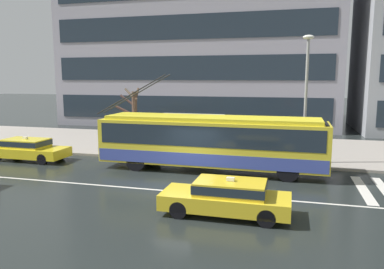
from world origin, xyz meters
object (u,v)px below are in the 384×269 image
object	(u,v)px
bus_shelter	(191,124)
street_tree_bare	(134,115)
taxi_queued_behind_bus	(27,148)
taxi_oncoming_near	(227,196)
pedestrian_at_shelter	(287,131)
street_lamp	(306,89)
pedestrian_approaching_curb	(185,125)
trolleybus	(211,141)

from	to	relation	value
bus_shelter	street_tree_bare	bearing A→B (deg)	166.76
taxi_queued_behind_bus	taxi_oncoming_near	world-z (taller)	same
pedestrian_at_shelter	street_lamp	xyz separation A→B (m)	(0.91, -0.72, 2.47)
taxi_oncoming_near	bus_shelter	xyz separation A→B (m)	(-3.88, 9.55, 1.32)
bus_shelter	street_tree_bare	world-z (taller)	street_tree_bare
street_lamp	pedestrian_at_shelter	bearing A→B (deg)	141.77
taxi_oncoming_near	pedestrian_at_shelter	world-z (taller)	pedestrian_at_shelter
pedestrian_approaching_curb	street_tree_bare	size ratio (longest dim) A/B	0.49
taxi_oncoming_near	pedestrian_at_shelter	xyz separation A→B (m)	(1.94, 9.45, 1.08)
bus_shelter	pedestrian_approaching_curb	bearing A→B (deg)	121.97
pedestrian_approaching_curb	taxi_oncoming_near	bearing A→B (deg)	-66.67
pedestrian_approaching_curb	street_tree_bare	bearing A→B (deg)	-176.66
taxi_queued_behind_bus	pedestrian_at_shelter	xyz separation A→B (m)	(14.89, 3.61, 1.07)
taxi_queued_behind_bus	pedestrian_approaching_curb	world-z (taller)	pedestrian_approaching_curb
street_lamp	street_tree_bare	world-z (taller)	street_lamp
pedestrian_approaching_curb	trolleybus	bearing A→B (deg)	-59.09
taxi_oncoming_near	street_tree_bare	size ratio (longest dim) A/B	1.13
pedestrian_at_shelter	taxi_queued_behind_bus	bearing A→B (deg)	-166.37
trolleybus	pedestrian_approaching_curb	bearing A→B (deg)	120.91
pedestrian_approaching_curb	street_lamp	world-z (taller)	street_lamp
taxi_queued_behind_bus	taxi_oncoming_near	distance (m)	14.21
pedestrian_at_shelter	street_tree_bare	distance (m)	10.17
street_tree_bare	bus_shelter	bearing A→B (deg)	-13.24
taxi_oncoming_near	pedestrian_approaching_curb	xyz separation A→B (m)	(-4.64, 10.76, 1.06)
taxi_oncoming_near	street_lamp	world-z (taller)	street_lamp
trolleybus	taxi_queued_behind_bus	xyz separation A→B (m)	(-11.05, -0.34, -0.88)
street_tree_bare	taxi_oncoming_near	bearing A→B (deg)	-52.28
taxi_queued_behind_bus	bus_shelter	bearing A→B (deg)	22.24
taxi_queued_behind_bus	street_lamp	world-z (taller)	street_lamp
bus_shelter	pedestrian_at_shelter	distance (m)	5.82
bus_shelter	street_lamp	xyz separation A→B (m)	(6.73, -0.82, 2.23)
bus_shelter	trolleybus	bearing A→B (deg)	-59.48
street_tree_bare	trolleybus	bearing A→B (deg)	-34.91
pedestrian_approaching_curb	street_tree_bare	world-z (taller)	street_tree_bare
trolleybus	taxi_queued_behind_bus	world-z (taller)	trolleybus
bus_shelter	street_lamp	bearing A→B (deg)	-6.92
pedestrian_at_shelter	taxi_oncoming_near	bearing A→B (deg)	-101.58
trolleybus	street_tree_bare	xyz separation A→B (m)	(-6.26, 4.37, 0.78)
taxi_oncoming_near	pedestrian_approaching_curb	distance (m)	11.76
pedestrian_approaching_curb	street_lamp	size ratio (longest dim) A/B	0.28
taxi_queued_behind_bus	taxi_oncoming_near	bearing A→B (deg)	-24.26
street_tree_bare	taxi_queued_behind_bus	bearing A→B (deg)	-135.44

